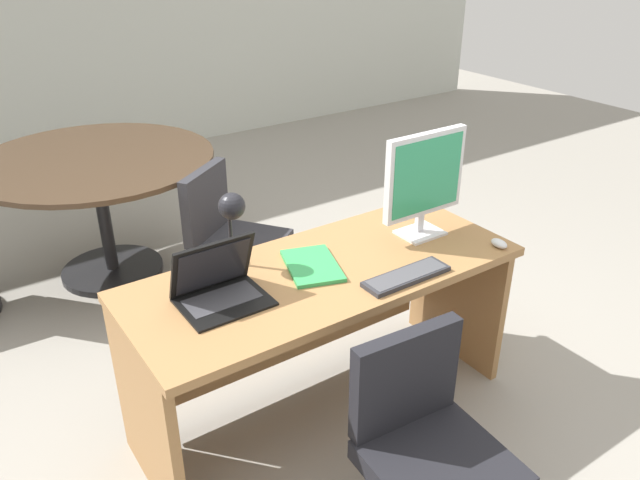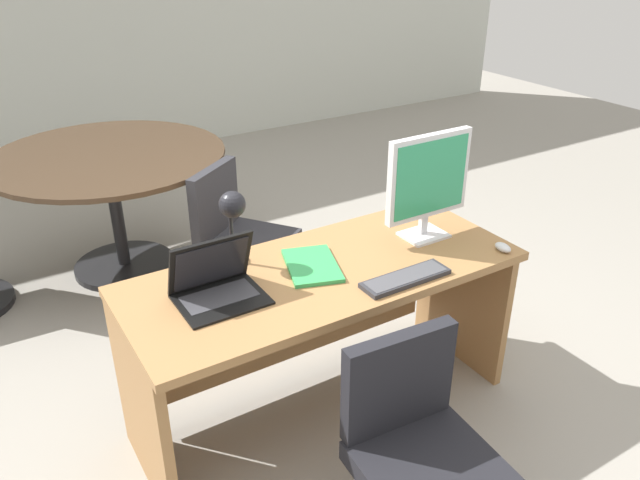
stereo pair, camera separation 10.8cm
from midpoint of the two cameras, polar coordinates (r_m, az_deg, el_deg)
ground at (r=4.16m, az=-9.93°, el=-2.92°), size 12.00×12.00×0.00m
back_wall at (r=6.18m, az=-21.04°, el=19.37°), size 10.00×0.10×2.80m
desk at (r=2.76m, az=0.98°, el=-6.16°), size 1.68×0.69×0.75m
monitor at (r=2.82m, az=10.89°, el=5.34°), size 0.43×0.16×0.48m
laptop at (r=2.42m, az=-8.22°, el=-3.53°), size 0.33×0.27×0.24m
keyboard at (r=2.56m, az=8.96°, el=-3.46°), size 0.39×0.11×0.02m
mouse at (r=2.87m, az=17.29°, el=-0.66°), size 0.05×0.08×0.04m
desk_lamp at (r=2.56m, az=-6.75°, el=2.40°), size 0.12×0.14×0.33m
book at (r=2.62m, az=0.45°, el=-2.33°), size 0.29×0.36×0.02m
office_chair at (r=2.40m, az=10.41°, el=-19.93°), size 0.56×0.56×0.79m
meeting_table at (r=4.08m, az=-17.64°, el=4.98°), size 1.41×1.41×0.79m
meeting_chair_far at (r=3.72m, az=-6.28°, el=-0.88°), size 0.64×0.65×0.81m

